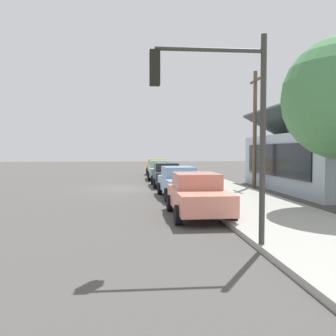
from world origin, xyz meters
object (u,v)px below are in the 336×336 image
(car_charcoal, at_px, (166,174))
(fire_hydrant_red, at_px, (174,171))
(car_skyblue, at_px, (180,182))
(car_mustard, at_px, (158,167))
(car_seafoam, at_px, (160,170))
(car_coral, at_px, (198,195))
(utility_pole_wooden, at_px, (255,128))
(traffic_light_main, at_px, (220,106))

(car_charcoal, distance_m, fire_hydrant_red, 9.22)
(car_skyblue, height_order, fire_hydrant_red, car_skyblue)
(car_mustard, relative_size, car_skyblue, 0.99)
(fire_hydrant_red, bearing_deg, car_seafoam, -25.93)
(car_skyblue, relative_size, car_coral, 1.08)
(car_seafoam, height_order, fire_hydrant_red, car_seafoam)
(car_seafoam, relative_size, car_charcoal, 0.98)
(car_seafoam, distance_m, utility_pole_wooden, 10.19)
(traffic_light_main, height_order, utility_pole_wooden, utility_pole_wooden)
(car_seafoam, bearing_deg, car_skyblue, 2.12)
(car_seafoam, relative_size, traffic_light_main, 0.84)
(car_seafoam, xyz_separation_m, utility_pole_wooden, (7.95, 5.56, 3.11))
(car_coral, xyz_separation_m, traffic_light_main, (4.66, -0.30, 2.68))
(car_mustard, relative_size, car_charcoal, 1.05)
(traffic_light_main, relative_size, fire_hydrant_red, 7.32)
(car_skyblue, bearing_deg, car_charcoal, 178.53)
(car_seafoam, xyz_separation_m, traffic_light_main, (22.07, -0.10, 2.68))
(car_charcoal, height_order, traffic_light_main, traffic_light_main)
(utility_pole_wooden, bearing_deg, car_skyblue, -53.78)
(traffic_light_main, xyz_separation_m, utility_pole_wooden, (-14.12, 5.66, 0.44))
(utility_pole_wooden, bearing_deg, traffic_light_main, -21.84)
(car_skyblue, bearing_deg, car_seafoam, 178.05)
(utility_pole_wooden, bearing_deg, car_charcoal, -110.66)
(car_charcoal, distance_m, utility_pole_wooden, 6.66)
(traffic_light_main, bearing_deg, car_skyblue, 178.22)
(car_skyblue, relative_size, traffic_light_main, 0.91)
(car_mustard, bearing_deg, traffic_light_main, -3.72)
(utility_pole_wooden, relative_size, fire_hydrant_red, 10.56)
(car_seafoam, distance_m, car_skyblue, 11.86)
(car_skyblue, relative_size, utility_pole_wooden, 0.63)
(traffic_light_main, bearing_deg, fire_hydrant_red, 176.24)
(car_skyblue, height_order, traffic_light_main, traffic_light_main)
(car_mustard, distance_m, car_skyblue, 17.39)
(car_charcoal, bearing_deg, fire_hydrant_red, 170.10)
(car_mustard, distance_m, fire_hydrant_red, 2.71)
(utility_pole_wooden, bearing_deg, car_coral, -29.54)
(traffic_light_main, distance_m, fire_hydrant_red, 25.52)
(car_coral, bearing_deg, car_skyblue, 179.48)
(car_charcoal, xyz_separation_m, car_coral, (11.54, 0.14, 0.00))
(car_mustard, relative_size, car_seafoam, 1.07)
(car_mustard, height_order, car_charcoal, same)
(car_charcoal, bearing_deg, car_coral, 0.21)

